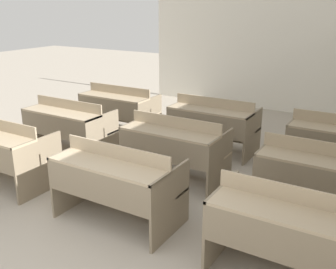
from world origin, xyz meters
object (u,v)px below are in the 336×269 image
(bench_second_left, at_px, (69,125))
(bench_front_left, at_px, (1,149))
(bench_second_right, at_px, (321,177))
(bench_front_right, at_px, (291,231))
(bench_third_center, at_px, (213,122))
(bench_second_center, at_px, (174,146))
(bench_third_left, at_px, (119,107))
(bench_front_center, at_px, (116,181))

(bench_second_left, bearing_deg, bench_front_left, -88.54)
(bench_second_right, bearing_deg, bench_front_right, -89.76)
(bench_front_left, bearing_deg, bench_third_center, 53.61)
(bench_second_center, xyz_separation_m, bench_second_right, (1.89, -0.02, 0.00))
(bench_second_right, relative_size, bench_third_left, 1.00)
(bench_front_right, bearing_deg, bench_third_center, 126.76)
(bench_front_center, relative_size, bench_third_left, 1.00)
(bench_front_left, xyz_separation_m, bench_second_left, (-0.03, 1.26, 0.00))
(bench_front_right, height_order, bench_third_center, same)
(bench_second_left, bearing_deg, bench_third_center, 33.97)
(bench_third_left, distance_m, bench_third_center, 1.90)
(bench_second_left, bearing_deg, bench_third_left, 89.32)
(bench_front_center, relative_size, bench_front_right, 1.00)
(bench_second_left, height_order, bench_third_left, same)
(bench_front_center, bearing_deg, bench_second_center, 90.50)
(bench_second_left, distance_m, bench_second_right, 3.82)
(bench_front_center, xyz_separation_m, bench_second_left, (-1.93, 1.25, 0.00))
(bench_front_left, bearing_deg, bench_second_left, 91.46)
(bench_front_left, xyz_separation_m, bench_third_left, (-0.02, 2.53, 0.00))
(bench_front_left, relative_size, bench_second_center, 1.00)
(bench_second_right, bearing_deg, bench_third_left, 161.62)
(bench_third_left, bearing_deg, bench_third_center, 0.59)
(bench_second_right, bearing_deg, bench_third_center, 146.05)
(bench_second_right, xyz_separation_m, bench_third_center, (-1.90, 1.28, 0.00))
(bench_third_center, bearing_deg, bench_second_center, -89.44)
(bench_second_right, height_order, bench_third_left, same)
(bench_front_right, distance_m, bench_second_left, 4.03)
(bench_second_center, relative_size, bench_second_right, 1.00)
(bench_front_left, bearing_deg, bench_front_right, -0.13)
(bench_second_center, bearing_deg, bench_second_left, -179.32)
(bench_front_center, relative_size, bench_second_left, 1.00)
(bench_second_center, bearing_deg, bench_third_center, 90.56)
(bench_third_center, bearing_deg, bench_third_left, -179.41)
(bench_second_center, distance_m, bench_third_center, 1.26)
(bench_front_left, distance_m, bench_third_left, 2.53)
(bench_second_left, xyz_separation_m, bench_third_center, (1.91, 1.29, 0.00))
(bench_second_right, relative_size, bench_third_center, 1.00)
(bench_third_left, xyz_separation_m, bench_third_center, (1.90, 0.02, 0.00))
(bench_front_center, relative_size, bench_second_right, 1.00)
(bench_front_center, xyz_separation_m, bench_front_right, (1.89, -0.02, 0.00))
(bench_second_left, bearing_deg, bench_front_right, -18.39)
(bench_second_center, relative_size, bench_third_center, 1.00)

